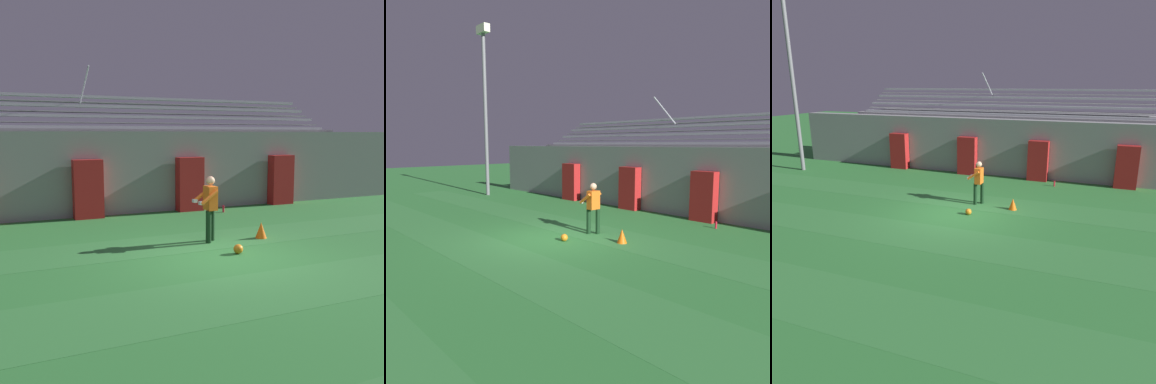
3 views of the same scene
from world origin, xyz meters
The scene contains 15 objects.
ground_plane centered at (0.00, 0.00, 0.00)m, with size 80.00×80.00×0.00m, color #2D7533.
turf_stripe_near centered at (0.00, -6.00, 0.00)m, with size 28.00×1.91×0.01m, color #337A38.
turf_stripe_mid centered at (0.00, -2.17, 0.00)m, with size 28.00×1.91×0.01m, color #337A38.
turf_stripe_far centered at (0.00, 1.66, 0.00)m, with size 28.00×1.91×0.01m, color #337A38.
back_wall centered at (0.00, 6.50, 1.40)m, with size 24.00×0.60×2.80m, color gray.
padding_pillar_gate_left centered at (-1.79, 5.95, 0.95)m, with size 0.94×0.44×1.90m, color #B21E1E.
padding_pillar_gate_right centered at (1.79, 5.95, 0.95)m, with size 0.94×0.44×1.90m, color #B21E1E.
padding_pillar_far_left centered at (-5.73, 5.95, 0.95)m, with size 0.94×0.44×1.90m, color #B21E1E.
padding_pillar_far_right centered at (5.68, 5.95, 0.95)m, with size 0.94×0.44×1.90m, color #B21E1E.
bleacher_stand centered at (0.00, 8.49, 1.50)m, with size 18.00×3.35×5.03m.
floodlight_pole centered at (-10.39, 3.68, 5.80)m, with size 0.90×0.36×9.36m.
goalkeeper centered at (0.35, 1.48, 0.95)m, with size 0.57×0.58×1.67m.
soccer_ball centered at (0.44, 0.17, 0.11)m, with size 0.22×0.22×0.22m, color orange.
traffic_cone centered at (1.77, 1.28, 0.21)m, with size 0.30×0.30×0.42m, color orange.
water_bottle centered at (2.72, 5.16, 0.12)m, with size 0.07×0.07×0.24m, color red.
Camera 3 is at (4.82, -11.57, 4.48)m, focal length 35.00 mm.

